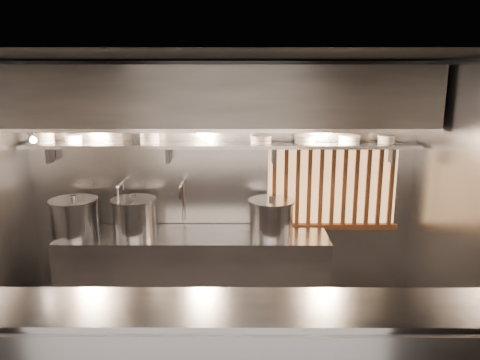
{
  "coord_description": "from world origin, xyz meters",
  "views": [
    {
      "loc": [
        0.24,
        -3.85,
        2.69
      ],
      "look_at": [
        0.22,
        0.55,
        1.66
      ],
      "focal_mm": 35.0,
      "sensor_mm": 36.0,
      "label": 1
    }
  ],
  "objects_px": {
    "heat_lamp": "(31,134)",
    "stock_pot_right": "(271,217)",
    "pendant_bulb": "(211,140)",
    "stock_pot_left": "(75,217)",
    "stock_pot_mid": "(134,216)"
  },
  "relations": [
    {
      "from": "heat_lamp",
      "to": "stock_pot_right",
      "type": "bearing_deg",
      "value": 6.84
    },
    {
      "from": "pendant_bulb",
      "to": "stock_pot_right",
      "type": "distance_m",
      "value": 1.09
    },
    {
      "from": "stock_pot_left",
      "to": "stock_pot_mid",
      "type": "xyz_separation_m",
      "value": [
        0.66,
        0.02,
        -0.0
      ]
    },
    {
      "from": "heat_lamp",
      "to": "stock_pot_mid",
      "type": "height_order",
      "value": "heat_lamp"
    },
    {
      "from": "heat_lamp",
      "to": "stock_pot_mid",
      "type": "bearing_deg",
      "value": 17.22
    },
    {
      "from": "stock_pot_left",
      "to": "heat_lamp",
      "type": "bearing_deg",
      "value": -135.68
    },
    {
      "from": "pendant_bulb",
      "to": "stock_pot_mid",
      "type": "bearing_deg",
      "value": -176.0
    },
    {
      "from": "stock_pot_right",
      "to": "stock_pot_mid",
      "type": "bearing_deg",
      "value": -179.74
    },
    {
      "from": "pendant_bulb",
      "to": "stock_pot_left",
      "type": "relative_size",
      "value": 0.26
    },
    {
      "from": "pendant_bulb",
      "to": "stock_pot_mid",
      "type": "xyz_separation_m",
      "value": [
        -0.86,
        -0.06,
        -0.86
      ]
    },
    {
      "from": "heat_lamp",
      "to": "stock_pot_mid",
      "type": "relative_size",
      "value": 0.58
    },
    {
      "from": "stock_pot_mid",
      "to": "pendant_bulb",
      "type": "bearing_deg",
      "value": 4.0
    },
    {
      "from": "stock_pot_right",
      "to": "pendant_bulb",
      "type": "bearing_deg",
      "value": 175.44
    },
    {
      "from": "stock_pot_left",
      "to": "stock_pot_mid",
      "type": "bearing_deg",
      "value": 1.91
    },
    {
      "from": "heat_lamp",
      "to": "pendant_bulb",
      "type": "xyz_separation_m",
      "value": [
        1.8,
        0.35,
        -0.11
      ]
    }
  ]
}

